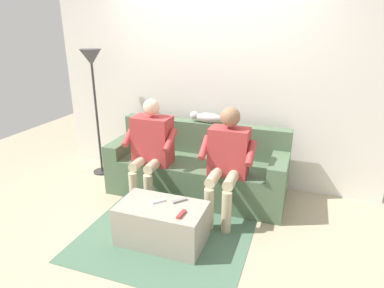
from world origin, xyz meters
name	(u,v)px	position (x,y,z in m)	size (l,w,h in m)	color
ground_plane	(175,223)	(0.00, 0.60, 0.00)	(8.00, 8.00, 0.00)	tan
back_wall	(211,79)	(0.00, -0.61, 1.32)	(4.22, 0.06, 2.64)	silver
couch	(197,170)	(0.00, -0.12, 0.30)	(2.10, 0.73, 0.84)	#516B4C
coffee_table	(162,223)	(0.00, 0.92, 0.19)	(0.81, 0.46, 0.38)	#A89E8E
person_left_seated	(227,157)	(-0.45, 0.24, 0.67)	(0.56, 0.57, 1.18)	#B23838
person_right_seated	(151,145)	(0.45, 0.20, 0.68)	(0.58, 0.51, 1.20)	#B23838
cat_on_backrest	(206,117)	(-0.03, -0.36, 0.90)	(0.54, 0.13, 0.13)	silver
remote_white	(159,201)	(0.05, 0.87, 0.39)	(0.13, 0.03, 0.02)	white
remote_gray	(179,200)	(-0.13, 0.79, 0.39)	(0.15, 0.04, 0.02)	gray
remote_red	(181,214)	(-0.24, 1.01, 0.40)	(0.14, 0.03, 0.02)	#B73333
floor_rug	(167,233)	(0.00, 0.80, 0.00)	(1.61, 1.48, 0.01)	#4C7056
floor_lamp	(92,71)	(1.45, -0.24, 1.41)	(0.27, 0.27, 1.67)	#2D2D2D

